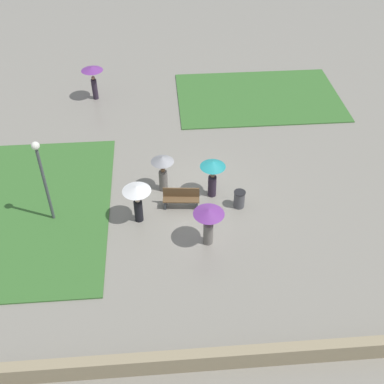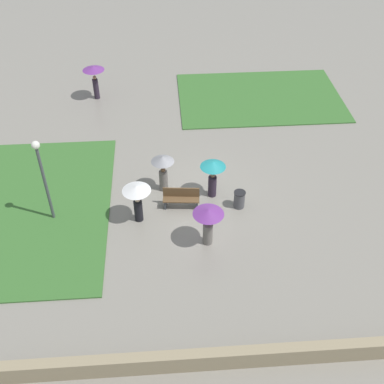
% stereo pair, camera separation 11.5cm
% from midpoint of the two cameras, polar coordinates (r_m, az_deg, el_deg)
% --- Properties ---
extents(ground_plane, '(90.00, 90.00, 0.00)m').
position_cam_midpoint_polar(ground_plane, '(21.02, 1.13, -0.47)').
color(ground_plane, gray).
extents(lawn_patch_near, '(7.08, 9.72, 0.06)m').
position_cam_midpoint_polar(lawn_patch_near, '(21.50, -19.29, -2.01)').
color(lawn_patch_near, '#386B2D').
rests_on(lawn_patch_near, ground_plane).
extents(lawn_patch_far, '(9.23, 6.17, 0.06)m').
position_cam_midpoint_polar(lawn_patch_far, '(28.41, 7.75, 11.12)').
color(lawn_patch_far, '#386B2D').
rests_on(lawn_patch_far, ground_plane).
extents(parapet_wall, '(45.00, 0.35, 0.75)m').
position_cam_midpoint_polar(parapet_wall, '(15.56, 4.10, -19.02)').
color(parapet_wall, gray).
rests_on(parapet_wall, ground_plane).
extents(park_bench, '(1.57, 0.56, 0.90)m').
position_cam_midpoint_polar(park_bench, '(20.23, -1.46, -0.70)').
color(park_bench, brown).
rests_on(park_bench, ground_plane).
extents(lamp_post, '(0.32, 0.32, 3.83)m').
position_cam_midpoint_polar(lamp_post, '(19.20, -17.54, 2.40)').
color(lamp_post, '#474C51').
rests_on(lamp_post, ground_plane).
extents(trash_bin, '(0.50, 0.50, 0.78)m').
position_cam_midpoint_polar(trash_bin, '(20.35, 5.46, -0.85)').
color(trash_bin, '#4C4C51').
rests_on(trash_bin, ground_plane).
extents(crowd_person_white, '(1.15, 1.15, 1.78)m').
position_cam_midpoint_polar(crowd_person_white, '(19.16, -6.70, -0.43)').
color(crowd_person_white, black).
rests_on(crowd_person_white, ground_plane).
extents(crowd_person_grey, '(0.99, 0.99, 1.77)m').
position_cam_midpoint_polar(crowd_person_grey, '(20.65, -3.66, 2.93)').
color(crowd_person_grey, slate).
rests_on(crowd_person_grey, ground_plane).
extents(crowd_person_teal, '(1.08, 1.08, 1.81)m').
position_cam_midpoint_polar(crowd_person_teal, '(20.26, 2.30, 2.50)').
color(crowd_person_teal, '#2D2333').
rests_on(crowd_person_teal, ground_plane).
extents(crowd_person_purple, '(1.19, 1.19, 1.74)m').
position_cam_midpoint_polar(crowd_person_purple, '(18.12, 1.80, -3.18)').
color(crowd_person_purple, slate).
rests_on(crowd_person_purple, ground_plane).
extents(lone_walker_far_path, '(1.20, 1.20, 1.95)m').
position_cam_midpoint_polar(lone_walker_far_path, '(27.91, -11.81, 13.47)').
color(lone_walker_far_path, '#2D2333').
rests_on(lone_walker_far_path, ground_plane).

